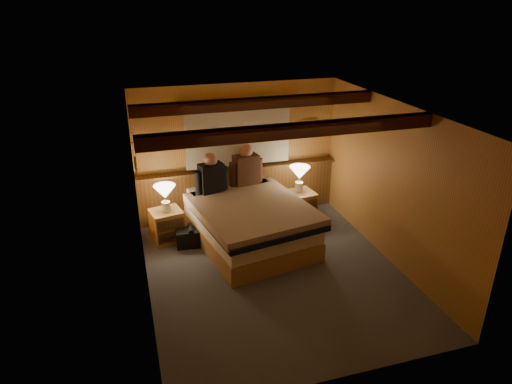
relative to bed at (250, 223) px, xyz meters
name	(u,v)px	position (x,y,z in m)	size (l,w,h in m)	color
floor	(274,272)	(0.11, -0.92, -0.38)	(4.20, 4.20, 0.00)	#515560
ceiling	(277,111)	(0.11, -0.92, 2.02)	(4.20, 4.20, 0.00)	tan
wall_back	(237,151)	(0.11, 1.18, 0.82)	(3.60, 3.60, 0.00)	gold
wall_left	(141,215)	(-1.69, -0.92, 0.82)	(4.20, 4.20, 0.00)	gold
wall_right	(392,184)	(1.91, -0.92, 0.82)	(4.20, 4.20, 0.00)	gold
wall_front	(347,284)	(0.11, -3.02, 0.82)	(3.60, 3.60, 0.00)	gold
wainscot	(239,190)	(0.11, 1.11, 0.11)	(3.60, 0.23, 0.94)	brown
curtain_window	(238,135)	(0.11, 1.11, 1.14)	(2.18, 0.09, 1.11)	#442011
ceiling_beams	(273,115)	(0.11, -0.77, 1.93)	(3.60, 1.65, 0.16)	#442011
coat_rail	(137,143)	(-1.61, 0.65, 1.29)	(0.05, 0.55, 0.24)	silver
framed_print	(309,127)	(1.46, 1.15, 1.17)	(0.30, 0.04, 0.25)	tan
bed	(250,223)	(0.00, 0.00, 0.00)	(1.96, 2.37, 0.73)	tan
nightstand_left	(167,226)	(-1.27, 0.50, -0.11)	(0.56, 0.52, 0.53)	tan
nightstand_right	(299,207)	(1.06, 0.52, -0.10)	(0.56, 0.52, 0.56)	tan
lamp_left	(165,193)	(-1.26, 0.47, 0.48)	(0.35, 0.35, 0.46)	silver
lamp_right	(300,174)	(1.06, 0.57, 0.51)	(0.36, 0.36, 0.47)	silver
person_left	(211,176)	(-0.48, 0.64, 0.63)	(0.57, 0.32, 0.71)	black
person_right	(246,168)	(0.17, 0.81, 0.64)	(0.61, 0.31, 0.75)	#4B2D1E
duffel_bag	(191,237)	(-0.93, 0.22, -0.23)	(0.49, 0.32, 0.34)	black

